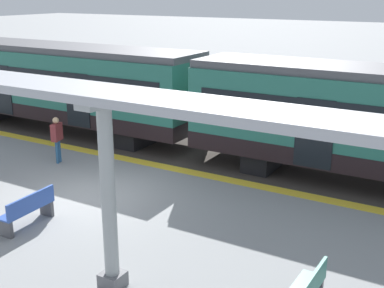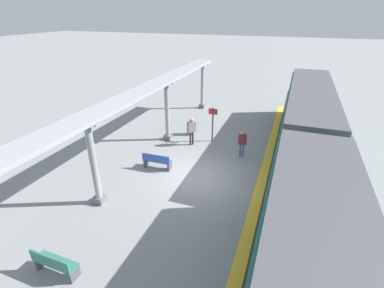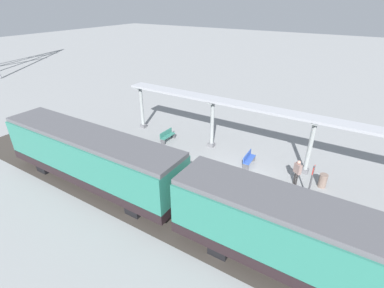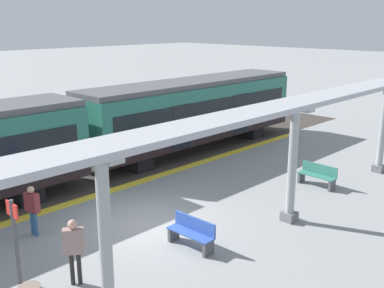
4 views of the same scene
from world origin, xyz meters
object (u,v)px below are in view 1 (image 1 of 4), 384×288
object	(u,v)px
canopy_pillar_third	(108,197)
passenger_waiting_near_edge	(57,134)
train_near_carriage	(62,86)
bench_near_end	(28,210)

from	to	relation	value
canopy_pillar_third	passenger_waiting_near_edge	distance (m)	7.99
passenger_waiting_near_edge	train_near_carriage	bearing A→B (deg)	-138.34
canopy_pillar_third	bench_near_end	world-z (taller)	canopy_pillar_third
bench_near_end	passenger_waiting_near_edge	size ratio (longest dim) A/B	0.96
passenger_waiting_near_edge	bench_near_end	bearing A→B (deg)	36.35
canopy_pillar_third	bench_near_end	size ratio (longest dim) A/B	2.48
train_near_carriage	canopy_pillar_third	size ratio (longest dim) A/B	3.32
bench_near_end	canopy_pillar_third	bearing A→B (deg)	73.50
bench_near_end	passenger_waiting_near_edge	bearing A→B (deg)	-143.65
train_near_carriage	canopy_pillar_third	xyz separation A→B (m)	(8.13, 9.17, 0.07)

